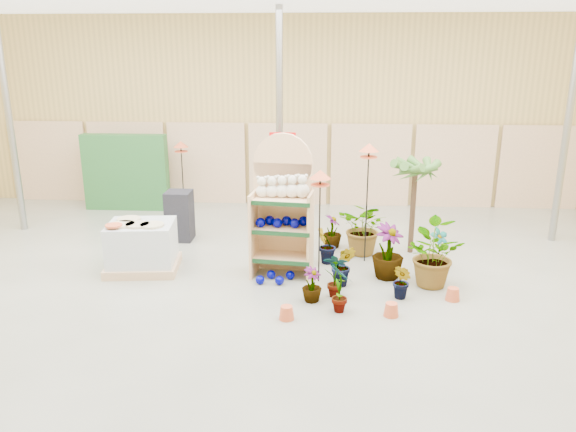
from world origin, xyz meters
TOP-DOWN VIEW (x-y plane):
  - room at (0.00, 0.91)m, footprint 15.20×12.10m
  - display_shelf at (0.21, 1.50)m, footprint 1.06×0.74m
  - teddy_bears at (0.25, 1.39)m, footprint 0.89×0.24m
  - gazing_balls_shelf at (0.21, 1.37)m, footprint 0.88×0.30m
  - gazing_balls_floor at (0.12, 1.02)m, footprint 0.63×0.39m
  - pallet_stack at (-2.22, 1.40)m, footprint 1.30×1.13m
  - charcoal_planters at (-1.98, 3.05)m, footprint 0.50×0.50m
  - trellis_stock at (-3.80, 5.20)m, footprint 2.00×0.30m
  - offer_sign at (0.10, 2.98)m, footprint 0.50×0.08m
  - bird_table_front at (0.84, 1.10)m, footprint 0.34×0.34m
  - bird_table_right at (1.66, 2.08)m, footprint 0.34×0.34m
  - bird_table_back at (-2.36, 4.89)m, footprint 0.34×0.34m
  - palm at (2.55, 2.62)m, footprint 0.70×0.70m
  - potted_plant_0 at (1.10, 0.51)m, footprint 0.43×0.33m
  - potted_plant_1 at (1.23, 0.94)m, footprint 0.40×0.33m
  - potted_plant_3 at (1.98, 1.33)m, footprint 0.74×0.74m
  - potted_plant_4 at (2.92, 1.87)m, footprint 0.46×0.42m
  - potted_plant_5 at (0.95, 1.90)m, footprint 0.48×0.48m
  - potted_plant_6 at (1.67, 2.45)m, footprint 1.20×1.15m
  - potted_plant_7 at (0.74, 0.32)m, footprint 0.43×0.43m
  - potted_plant_8 at (1.16, -0.02)m, footprint 0.41×0.47m
  - potted_plant_9 at (2.12, 0.49)m, footprint 0.37×0.40m
  - potted_plant_10 at (2.62, 1.07)m, footprint 1.18×1.23m
  - potted_plant_11 at (1.07, 2.79)m, footprint 0.37×0.37m

SIDE VIEW (x-z plane):
  - gazing_balls_floor at x=0.12m, z-range 0.00..0.15m
  - potted_plant_7 at x=0.74m, z-range 0.00..0.54m
  - potted_plant_9 at x=2.12m, z-range 0.00..0.57m
  - potted_plant_11 at x=1.07m, z-range 0.00..0.65m
  - potted_plant_5 at x=0.95m, z-range 0.00..0.68m
  - potted_plant_1 at x=1.23m, z-range 0.00..0.70m
  - potted_plant_0 at x=1.10m, z-range 0.00..0.72m
  - potted_plant_4 at x=2.92m, z-range 0.00..0.73m
  - potted_plant_8 at x=1.16m, z-range 0.00..0.75m
  - pallet_stack at x=-2.22m, z-range -0.02..0.87m
  - potted_plant_3 at x=1.98m, z-range 0.00..0.93m
  - charcoal_planters at x=-1.98m, z-range 0.00..1.00m
  - potted_plant_6 at x=1.67m, z-range 0.00..1.03m
  - potted_plant_10 at x=2.62m, z-range 0.00..1.06m
  - trellis_stock at x=-3.80m, z-range 0.00..1.80m
  - gazing_balls_shelf at x=0.21m, z-range 0.85..1.02m
  - display_shelf at x=0.21m, z-range -0.10..2.28m
  - teddy_bears at x=0.25m, z-range 1.31..1.70m
  - offer_sign at x=0.10m, z-range 0.47..2.67m
  - bird_table_back at x=-2.36m, z-range 0.73..2.44m
  - palm at x=2.55m, z-range 0.68..2.56m
  - bird_table_front at x=0.84m, z-range 0.81..2.69m
  - bird_table_right at x=1.66m, z-range 0.93..3.08m
  - room at x=0.00m, z-range -0.14..4.56m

